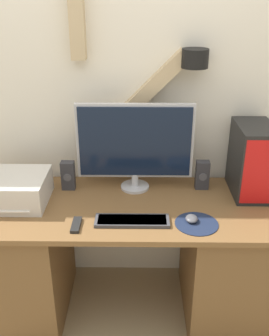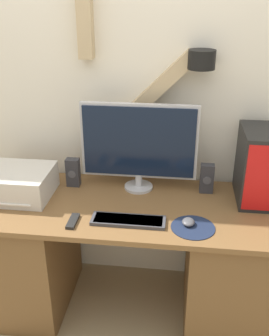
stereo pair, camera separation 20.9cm
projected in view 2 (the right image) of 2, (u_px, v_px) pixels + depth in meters
wall_back at (134, 81)px, 2.30m from camera, size 6.40×0.20×2.70m
desk at (125, 257)px, 2.35m from camera, size 1.71×0.70×0.75m
monitor at (139, 144)px, 2.26m from camera, size 0.67×0.17×0.52m
keyboard at (128, 220)px, 2.03m from camera, size 0.38×0.12×0.02m
mousepad at (193, 227)px, 1.99m from camera, size 0.22×0.22×0.00m
mouse at (188, 222)px, 2.00m from camera, size 0.06×0.08×0.03m
computer_tower at (258, 166)px, 2.17m from camera, size 0.20×0.34×0.41m
printer at (18, 183)px, 2.26m from camera, size 0.39×0.34×0.16m
speaker_left at (73, 172)px, 2.37m from camera, size 0.08×0.06×0.17m
speaker_right at (207, 178)px, 2.30m from camera, size 0.08×0.06×0.17m
remote_control at (73, 221)px, 2.03m from camera, size 0.04×0.14×0.02m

